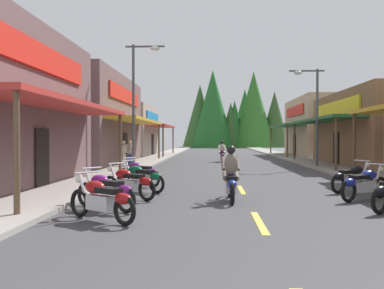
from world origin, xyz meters
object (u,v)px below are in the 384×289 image
motorcycle_parked_left_4 (139,173)px  rider_cruising_lead (231,178)px  rider_cruising_trailing (222,153)px  streetlamp_left (139,90)px  pedestrian_by_shop (124,152)px  pedestrian_browsing (130,152)px  motorcycle_parked_left_3 (140,177)px  motorcycle_parked_right_4 (352,177)px  motorcycle_parked_left_1 (106,190)px  motorcycle_parked_left_2 (129,182)px  motorcycle_parked_left_0 (102,199)px  streetlamp_right (312,103)px  motorcycle_parked_right_3 (364,183)px

motorcycle_parked_left_4 → rider_cruising_lead: (3.22, -3.61, 0.17)m
rider_cruising_lead → rider_cruising_trailing: same height
streetlamp_left → pedestrian_by_shop: streetlamp_left is taller
streetlamp_left → pedestrian_browsing: (-1.08, 3.14, -3.29)m
motorcycle_parked_left_3 → motorcycle_parked_left_4: same height
motorcycle_parked_right_4 → rider_cruising_lead: rider_cruising_lead is taller
motorcycle_parked_left_1 → pedestrian_browsing: bearing=-45.9°
motorcycle_parked_left_2 → pedestrian_by_shop: (-3.01, 13.49, 0.43)m
motorcycle_parked_right_4 → motorcycle_parked_left_0: bearing=-179.2°
streetlamp_left → pedestrian_browsing: bearing=109.0°
streetlamp_right → motorcycle_parked_left_3: streetlamp_right is taller
streetlamp_left → rider_cruising_trailing: streetlamp_left is taller
streetlamp_right → motorcycle_parked_left_2: bearing=-123.1°
motorcycle_parked_right_4 → pedestrian_by_shop: 15.36m
rider_cruising_trailing → motorcycle_parked_left_1: bearing=169.3°
rider_cruising_lead → pedestrian_by_shop: pedestrian_by_shop is taller
motorcycle_parked_right_4 → motorcycle_parked_left_2: bearing=158.9°
streetlamp_right → motorcycle_parked_right_4: bearing=-96.1°
motorcycle_parked_right_4 → pedestrian_browsing: pedestrian_browsing is taller
motorcycle_parked_right_4 → motorcycle_parked_left_3: same height
motorcycle_parked_right_4 → pedestrian_by_shop: bearing=94.8°
motorcycle_parked_left_2 → motorcycle_parked_left_3: (0.07, 1.58, 0.00)m
streetlamp_right → rider_cruising_trailing: streetlamp_right is taller
rider_cruising_trailing → streetlamp_right: bearing=-141.8°
motorcycle_parked_left_1 → pedestrian_browsing: (-2.22, 14.44, 0.44)m
motorcycle_parked_left_2 → pedestrian_by_shop: bearing=-43.0°
motorcycle_parked_left_2 → motorcycle_parked_left_3: size_ratio=1.00×
motorcycle_parked_left_0 → motorcycle_parked_left_1: 1.44m
motorcycle_parked_left_0 → pedestrian_browsing: pedestrian_browsing is taller
motorcycle_parked_right_4 → pedestrian_by_shop: pedestrian_by_shop is taller
streetlamp_right → motorcycle_parked_left_3: size_ratio=3.14×
motorcycle_parked_left_0 → motorcycle_parked_left_4: size_ratio=1.00×
motorcycle_parked_right_4 → pedestrian_browsing: size_ratio=1.11×
streetlamp_right → motorcycle_parked_left_0: streetlamp_right is taller
motorcycle_parked_left_4 → rider_cruising_lead: bearing=168.0°
rider_cruising_trailing → motorcycle_parked_right_3: bearing=-170.4°
streetlamp_right → streetlamp_left: bearing=-161.8°
motorcycle_parked_left_0 → motorcycle_parked_left_3: bearing=-53.2°
motorcycle_parked_right_4 → motorcycle_parked_left_3: (-6.95, -0.28, 0.00)m
motorcycle_parked_right_3 → rider_cruising_lead: 3.82m
motorcycle_parked_left_4 → motorcycle_parked_left_1: bearing=127.0°
motorcycle_parked_left_1 → motorcycle_parked_left_3: size_ratio=0.99×
pedestrian_by_shop → rider_cruising_lead: bearing=-40.4°
motorcycle_parked_left_0 → rider_cruising_lead: 4.18m
motorcycle_parked_left_0 → motorcycle_parked_left_1: size_ratio=0.99×
streetlamp_right → rider_cruising_lead: (-5.21, -12.82, -3.11)m
streetlamp_left → motorcycle_parked_left_2: 10.20m
motorcycle_parked_left_3 → motorcycle_parked_right_4: bearing=-143.5°
motorcycle_parked_left_3 → motorcycle_parked_left_4: size_ratio=1.02×
rider_cruising_lead → pedestrian_browsing: size_ratio=1.32×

